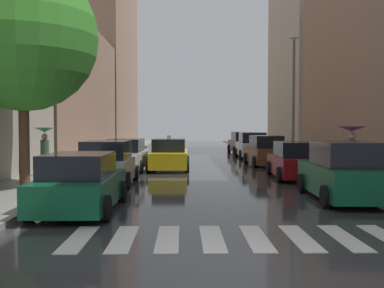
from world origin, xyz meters
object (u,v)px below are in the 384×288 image
(parked_car_right_fourth, at_px, (252,146))
(lamp_post_right, at_px, (294,90))
(taxi_midroad, at_px, (169,155))
(street_tree_left, at_px, (23,37))
(parked_car_left_nearest, at_px, (80,184))
(pedestrian_near_tree, at_px, (352,140))
(pedestrian_by_kerb, at_px, (45,142))
(parked_car_right_second, at_px, (296,161))
(parked_car_right_third, at_px, (265,152))
(parked_car_right_fifth, at_px, (242,143))
(parked_car_left_third, at_px, (127,156))
(parked_car_left_second, at_px, (108,164))
(parked_car_right_nearest, at_px, (344,173))

(parked_car_right_fourth, relative_size, lamp_post_right, 0.62)
(taxi_midroad, distance_m, street_tree_left, 10.08)
(parked_car_left_nearest, height_order, pedestrian_near_tree, pedestrian_near_tree)
(taxi_midroad, relative_size, pedestrian_by_kerb, 2.27)
(parked_car_right_second, bearing_deg, taxi_midroad, 56.51)
(parked_car_right_fourth, bearing_deg, parked_car_right_third, 179.37)
(parked_car_right_third, bearing_deg, parked_car_right_fifth, -3.50)
(parked_car_right_fourth, height_order, pedestrian_near_tree, pedestrian_near_tree)
(taxi_midroad, bearing_deg, lamp_post_right, -64.95)
(parked_car_left_third, xyz_separation_m, parked_car_right_fourth, (7.83, 9.26, 0.08))
(parked_car_left_third, distance_m, pedestrian_near_tree, 10.93)
(pedestrian_near_tree, bearing_deg, lamp_post_right, -114.90)
(parked_car_right_third, distance_m, taxi_midroad, 5.96)
(parked_car_right_fifth, relative_size, taxi_midroad, 1.00)
(parked_car_left_second, xyz_separation_m, parked_car_right_second, (7.84, 1.85, -0.04))
(parked_car_right_second, height_order, taxi_midroad, taxi_midroad)
(parked_car_right_fourth, distance_m, parked_car_right_fifth, 5.37)
(parked_car_right_fifth, height_order, taxi_midroad, taxi_midroad)
(parked_car_left_nearest, relative_size, taxi_midroad, 0.91)
(parked_car_right_nearest, xyz_separation_m, lamp_post_right, (1.62, 12.93, 3.61))
(lamp_post_right, bearing_deg, pedestrian_by_kerb, -150.14)
(parked_car_right_nearest, height_order, pedestrian_by_kerb, pedestrian_by_kerb)
(parked_car_left_third, xyz_separation_m, pedestrian_by_kerb, (-3.10, -3.44, 0.83))
(parked_car_right_second, xyz_separation_m, parked_car_right_fourth, (0.05, 12.85, 0.09))
(parked_car_right_fifth, relative_size, pedestrian_near_tree, 2.22)
(parked_car_left_nearest, xyz_separation_m, parked_car_left_third, (-0.11, 10.83, 0.03))
(parked_car_right_fourth, xyz_separation_m, parked_car_right_fifth, (0.02, 5.37, -0.02))
(parked_car_left_third, relative_size, parked_car_right_second, 1.05)
(pedestrian_near_tree, bearing_deg, parked_car_left_nearest, 5.13)
(parked_car_left_third, relative_size, pedestrian_near_tree, 2.20)
(parked_car_left_second, relative_size, parked_car_right_second, 0.94)
(pedestrian_by_kerb, bearing_deg, street_tree_left, 30.16)
(parked_car_left_second, bearing_deg, parked_car_left_third, 0.37)
(parked_car_right_third, bearing_deg, parked_car_left_nearest, 148.72)
(pedestrian_by_kerb, relative_size, street_tree_left, 0.26)
(street_tree_left, bearing_deg, parked_car_right_fifth, 64.11)
(parked_car_right_third, height_order, lamp_post_right, lamp_post_right)
(parked_car_left_nearest, xyz_separation_m, parked_car_left_second, (-0.17, 5.39, 0.06))
(parked_car_left_nearest, height_order, parked_car_right_nearest, parked_car_right_nearest)
(parked_car_left_nearest, relative_size, parked_car_right_fourth, 0.91)
(parked_car_right_second, height_order, parked_car_right_third, parked_car_right_third)
(parked_car_right_second, xyz_separation_m, parked_car_right_third, (-0.15, 6.42, 0.05))
(parked_car_left_second, distance_m, pedestrian_near_tree, 9.70)
(taxi_midroad, bearing_deg, street_tree_left, 148.06)
(parked_car_right_second, xyz_separation_m, pedestrian_near_tree, (1.81, -1.57, 0.98))
(parked_car_right_third, xyz_separation_m, parked_car_right_fifth, (0.22, 11.80, 0.02))
(parked_car_left_nearest, distance_m, parked_car_right_fourth, 21.52)
(parked_car_right_second, xyz_separation_m, street_tree_left, (-10.47, -3.48, 4.61))
(parked_car_left_nearest, distance_m, pedestrian_by_kerb, 8.10)
(street_tree_left, bearing_deg, parked_car_right_nearest, -11.28)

